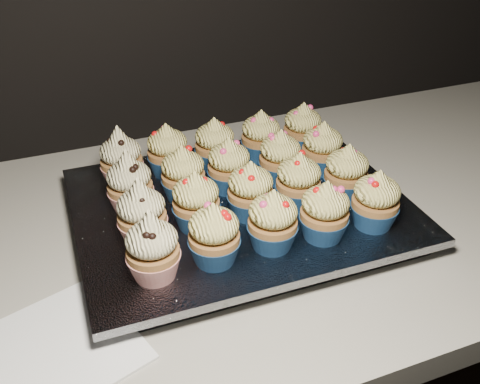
{
  "coord_description": "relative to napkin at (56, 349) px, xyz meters",
  "views": [
    {
      "loc": [
        -0.28,
        1.1,
        1.36
      ],
      "look_at": [
        -0.05,
        1.69,
        0.95
      ],
      "focal_mm": 40.0,
      "sensor_mm": 36.0,
      "label": 1
    }
  ],
  "objects": [
    {
      "name": "worktop",
      "position": [
        0.32,
        0.16,
        -0.02
      ],
      "size": [
        2.44,
        0.64,
        0.04
      ],
      "primitive_type": "cube",
      "color": "beige",
      "rests_on": "cabinet"
    },
    {
      "name": "napkin",
      "position": [
        0.0,
        0.0,
        0.0
      ],
      "size": [
        0.2,
        0.2,
        0.0
      ],
      "primitive_type": "cube",
      "rotation": [
        0.0,
        0.0,
        0.32
      ],
      "color": "white",
      "rests_on": "worktop"
    },
    {
      "name": "baking_tray",
      "position": [
        0.27,
        0.15,
        0.01
      ],
      "size": [
        0.43,
        0.33,
        0.02
      ],
      "primitive_type": "cube",
      "rotation": [
        0.0,
        0.0,
        -0.02
      ],
      "color": "black",
      "rests_on": "worktop"
    },
    {
      "name": "foil_lining",
      "position": [
        0.27,
        0.15,
        0.03
      ],
      "size": [
        0.47,
        0.37,
        0.01
      ],
      "primitive_type": "cube",
      "rotation": [
        0.0,
        0.0,
        -0.02
      ],
      "color": "silver",
      "rests_on": "baking_tray"
    },
    {
      "name": "cupcake_0",
      "position": [
        0.12,
        0.04,
        0.07
      ],
      "size": [
        0.06,
        0.06,
        0.1
      ],
      "color": "#AF1F18",
      "rests_on": "foil_lining"
    },
    {
      "name": "cupcake_1",
      "position": [
        0.2,
        0.04,
        0.07
      ],
      "size": [
        0.06,
        0.06,
        0.08
      ],
      "color": "navy",
      "rests_on": "foil_lining"
    },
    {
      "name": "cupcake_2",
      "position": [
        0.27,
        0.04,
        0.07
      ],
      "size": [
        0.06,
        0.06,
        0.08
      ],
      "color": "navy",
      "rests_on": "foil_lining"
    },
    {
      "name": "cupcake_3",
      "position": [
        0.34,
        0.04,
        0.07
      ],
      "size": [
        0.06,
        0.06,
        0.08
      ],
      "color": "navy",
      "rests_on": "foil_lining"
    },
    {
      "name": "cupcake_4",
      "position": [
        0.42,
        0.03,
        0.07
      ],
      "size": [
        0.06,
        0.06,
        0.08
      ],
      "color": "navy",
      "rests_on": "foil_lining"
    },
    {
      "name": "cupcake_5",
      "position": [
        0.13,
        0.11,
        0.07
      ],
      "size": [
        0.06,
        0.06,
        0.1
      ],
      "color": "#AF1F18",
      "rests_on": "foil_lining"
    },
    {
      "name": "cupcake_6",
      "position": [
        0.2,
        0.12,
        0.07
      ],
      "size": [
        0.06,
        0.06,
        0.08
      ],
      "color": "navy",
      "rests_on": "foil_lining"
    },
    {
      "name": "cupcake_7",
      "position": [
        0.27,
        0.12,
        0.07
      ],
      "size": [
        0.06,
        0.06,
        0.08
      ],
      "color": "navy",
      "rests_on": "foil_lining"
    },
    {
      "name": "cupcake_8",
      "position": [
        0.34,
        0.11,
        0.07
      ],
      "size": [
        0.06,
        0.06,
        0.08
      ],
      "color": "navy",
      "rests_on": "foil_lining"
    },
    {
      "name": "cupcake_9",
      "position": [
        0.42,
        0.11,
        0.07
      ],
      "size": [
        0.06,
        0.06,
        0.08
      ],
      "color": "navy",
      "rests_on": "foil_lining"
    },
    {
      "name": "cupcake_10",
      "position": [
        0.13,
        0.19,
        0.07
      ],
      "size": [
        0.06,
        0.06,
        0.1
      ],
      "color": "#AF1F18",
      "rests_on": "foil_lining"
    },
    {
      "name": "cupcake_11",
      "position": [
        0.2,
        0.19,
        0.07
      ],
      "size": [
        0.06,
        0.06,
        0.08
      ],
      "color": "navy",
      "rests_on": "foil_lining"
    },
    {
      "name": "cupcake_12",
      "position": [
        0.27,
        0.19,
        0.07
      ],
      "size": [
        0.06,
        0.06,
        0.08
      ],
      "color": "navy",
      "rests_on": "foil_lining"
    },
    {
      "name": "cupcake_13",
      "position": [
        0.35,
        0.18,
        0.07
      ],
      "size": [
        0.06,
        0.06,
        0.08
      ],
      "color": "navy",
      "rests_on": "foil_lining"
    },
    {
      "name": "cupcake_14",
      "position": [
        0.42,
        0.19,
        0.07
      ],
      "size": [
        0.06,
        0.06,
        0.08
      ],
      "color": "navy",
      "rests_on": "foil_lining"
    },
    {
      "name": "cupcake_15",
      "position": [
        0.13,
        0.26,
        0.07
      ],
      "size": [
        0.06,
        0.06,
        0.1
      ],
      "color": "#AF1F18",
      "rests_on": "foil_lining"
    },
    {
      "name": "cupcake_16",
      "position": [
        0.2,
        0.26,
        0.07
      ],
      "size": [
        0.06,
        0.06,
        0.08
      ],
      "color": "navy",
      "rests_on": "foil_lining"
    },
    {
      "name": "cupcake_17",
      "position": [
        0.27,
        0.26,
        0.07
      ],
      "size": [
        0.06,
        0.06,
        0.08
      ],
      "color": "navy",
      "rests_on": "foil_lining"
    },
    {
      "name": "cupcake_18",
      "position": [
        0.35,
        0.26,
        0.07
      ],
      "size": [
        0.06,
        0.06,
        0.08
      ],
      "color": "navy",
      "rests_on": "foil_lining"
    },
    {
      "name": "cupcake_19",
      "position": [
        0.42,
        0.26,
        0.07
      ],
      "size": [
        0.06,
        0.06,
        0.08
      ],
      "color": "navy",
      "rests_on": "foil_lining"
    }
  ]
}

